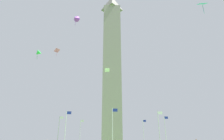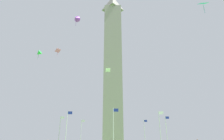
{
  "view_description": "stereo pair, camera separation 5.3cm",
  "coord_description": "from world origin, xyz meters",
  "px_view_note": "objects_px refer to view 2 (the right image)",
  "views": [
    {
      "loc": [
        -0.31,
        -53.29,
        1.84
      ],
      "look_at": [
        0.0,
        0.0,
        21.56
      ],
      "focal_mm": 29.71,
      "sensor_mm": 36.0,
      "label": 1
    },
    {
      "loc": [
        -0.26,
        -53.29,
        1.84
      ],
      "look_at": [
        0.0,
        0.0,
        21.56
      ],
      "focal_mm": 29.71,
      "sensor_mm": 36.0,
      "label": 2
    }
  ],
  "objects_px": {
    "flagpole_n": "(166,129)",
    "flagpole_ne": "(144,131)",
    "flagpole_w": "(113,126)",
    "flagpole_s": "(59,129)",
    "flagpole_se": "(80,131)",
    "kite_pink_diamond": "(57,51)",
    "kite_green_delta": "(38,53)",
    "kite_purple_delta": "(75,18)",
    "flagpole_nw": "(159,127)",
    "kite_cyan_diamond": "(202,4)",
    "flagpole_e": "(112,131)",
    "kite_white_diamond": "(107,70)",
    "obelisk_monument": "(112,60)",
    "flagpole_sw": "(66,127)"
  },
  "relations": [
    {
      "from": "flagpole_s",
      "to": "kite_pink_diamond",
      "type": "bearing_deg",
      "value": -84.46
    },
    {
      "from": "flagpole_sw",
      "to": "kite_white_diamond",
      "type": "relative_size",
      "value": 4.27
    },
    {
      "from": "flagpole_se",
      "to": "flagpole_nw",
      "type": "relative_size",
      "value": 1.0
    },
    {
      "from": "flagpole_ne",
      "to": "flagpole_nw",
      "type": "bearing_deg",
      "value": -90.0
    },
    {
      "from": "kite_pink_diamond",
      "to": "flagpole_sw",
      "type": "bearing_deg",
      "value": 41.12
    },
    {
      "from": "flagpole_ne",
      "to": "kite_purple_delta",
      "type": "distance_m",
      "value": 45.43
    },
    {
      "from": "flagpole_w",
      "to": "kite_green_delta",
      "type": "distance_m",
      "value": 26.18
    },
    {
      "from": "flagpole_s",
      "to": "flagpole_sw",
      "type": "distance_m",
      "value": 11.23
    },
    {
      "from": "flagpole_n",
      "to": "flagpole_e",
      "type": "distance_m",
      "value": 20.75
    },
    {
      "from": "kite_purple_delta",
      "to": "flagpole_e",
      "type": "bearing_deg",
      "value": 82.47
    },
    {
      "from": "flagpole_sw",
      "to": "flagpole_se",
      "type": "bearing_deg",
      "value": 90.0
    },
    {
      "from": "flagpole_se",
      "to": "kite_pink_diamond",
      "type": "xyz_separation_m",
      "value": [
        -3.04,
        -23.4,
        17.45
      ]
    },
    {
      "from": "flagpole_se",
      "to": "flagpole_w",
      "type": "bearing_deg",
      "value": -67.5
    },
    {
      "from": "flagpole_nw",
      "to": "kite_cyan_diamond",
      "type": "relative_size",
      "value": 4.38
    },
    {
      "from": "kite_cyan_diamond",
      "to": "kite_white_diamond",
      "type": "distance_m",
      "value": 25.16
    },
    {
      "from": "obelisk_monument",
      "to": "flagpole_n",
      "type": "xyz_separation_m",
      "value": [
        14.73,
        0.0,
        -20.61
      ]
    },
    {
      "from": "flagpole_e",
      "to": "flagpole_nw",
      "type": "bearing_deg",
      "value": -67.5
    },
    {
      "from": "kite_green_delta",
      "to": "kite_pink_diamond",
      "type": "bearing_deg",
      "value": -21.26
    },
    {
      "from": "obelisk_monument",
      "to": "kite_green_delta",
      "type": "bearing_deg",
      "value": -149.88
    },
    {
      "from": "obelisk_monument",
      "to": "flagpole_se",
      "type": "xyz_separation_m",
      "value": [
        -10.31,
        10.38,
        -20.61
      ]
    },
    {
      "from": "kite_purple_delta",
      "to": "flagpole_w",
      "type": "bearing_deg",
      "value": 68.36
    },
    {
      "from": "flagpole_sw",
      "to": "kite_green_delta",
      "type": "bearing_deg",
      "value": -176.43
    },
    {
      "from": "flagpole_sw",
      "to": "kite_cyan_diamond",
      "type": "xyz_separation_m",
      "value": [
        21.85,
        -23.4,
        13.95
      ]
    },
    {
      "from": "kite_pink_diamond",
      "to": "flagpole_ne",
      "type": "bearing_deg",
      "value": 44.53
    },
    {
      "from": "flagpole_ne",
      "to": "kite_white_diamond",
      "type": "distance_m",
      "value": 28.37
    },
    {
      "from": "flagpole_n",
      "to": "flagpole_e",
      "type": "height_order",
      "value": "same"
    },
    {
      "from": "flagpole_w",
      "to": "flagpole_s",
      "type": "bearing_deg",
      "value": 135.0
    },
    {
      "from": "obelisk_monument",
      "to": "flagpole_sw",
      "type": "relative_size",
      "value": 6.4
    },
    {
      "from": "flagpole_n",
      "to": "flagpole_ne",
      "type": "bearing_deg",
      "value": 112.5
    },
    {
      "from": "flagpole_n",
      "to": "flagpole_sw",
      "type": "bearing_deg",
      "value": -157.5
    },
    {
      "from": "flagpole_sw",
      "to": "kite_green_delta",
      "type": "height_order",
      "value": "kite_green_delta"
    },
    {
      "from": "flagpole_e",
      "to": "flagpole_se",
      "type": "bearing_deg",
      "value": -157.5
    },
    {
      "from": "flagpole_w",
      "to": "kite_green_delta",
      "type": "relative_size",
      "value": 3.06
    },
    {
      "from": "obelisk_monument",
      "to": "flagpole_s",
      "type": "xyz_separation_m",
      "value": [
        -14.61,
        0.0,
        -20.61
      ]
    },
    {
      "from": "kite_pink_diamond",
      "to": "kite_purple_delta",
      "type": "bearing_deg",
      "value": -65.08
    },
    {
      "from": "flagpole_se",
      "to": "flagpole_w",
      "type": "height_order",
      "value": "same"
    },
    {
      "from": "flagpole_e",
      "to": "flagpole_sw",
      "type": "height_order",
      "value": "same"
    },
    {
      "from": "flagpole_n",
      "to": "kite_purple_delta",
      "type": "relative_size",
      "value": 4.08
    },
    {
      "from": "flagpole_sw",
      "to": "kite_pink_diamond",
      "type": "xyz_separation_m",
      "value": [
        -3.04,
        -2.65,
        17.45
      ]
    },
    {
      "from": "flagpole_n",
      "to": "flagpole_ne",
      "type": "xyz_separation_m",
      "value": [
        -4.3,
        10.38,
        0.0
      ]
    },
    {
      "from": "kite_white_diamond",
      "to": "kite_green_delta",
      "type": "bearing_deg",
      "value": 176.02
    },
    {
      "from": "obelisk_monument",
      "to": "flagpole_e",
      "type": "height_order",
      "value": "obelisk_monument"
    },
    {
      "from": "flagpole_w",
      "to": "flagpole_e",
      "type": "bearing_deg",
      "value": 90.0
    },
    {
      "from": "obelisk_monument",
      "to": "flagpole_w",
      "type": "height_order",
      "value": "obelisk_monument"
    },
    {
      "from": "obelisk_monument",
      "to": "flagpole_nw",
      "type": "relative_size",
      "value": 6.4
    },
    {
      "from": "flagpole_s",
      "to": "kite_cyan_diamond",
      "type": "bearing_deg",
      "value": -52.25
    },
    {
      "from": "flagpole_n",
      "to": "flagpole_nw",
      "type": "relative_size",
      "value": 1.0
    },
    {
      "from": "flagpole_n",
      "to": "flagpole_nw",
      "type": "xyz_separation_m",
      "value": [
        -4.3,
        -10.38,
        0.0
      ]
    },
    {
      "from": "flagpole_nw",
      "to": "kite_purple_delta",
      "type": "xyz_separation_m",
      "value": [
        -16.2,
        -18.98,
        14.93
      ]
    },
    {
      "from": "kite_purple_delta",
      "to": "kite_green_delta",
      "type": "height_order",
      "value": "kite_green_delta"
    }
  ]
}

